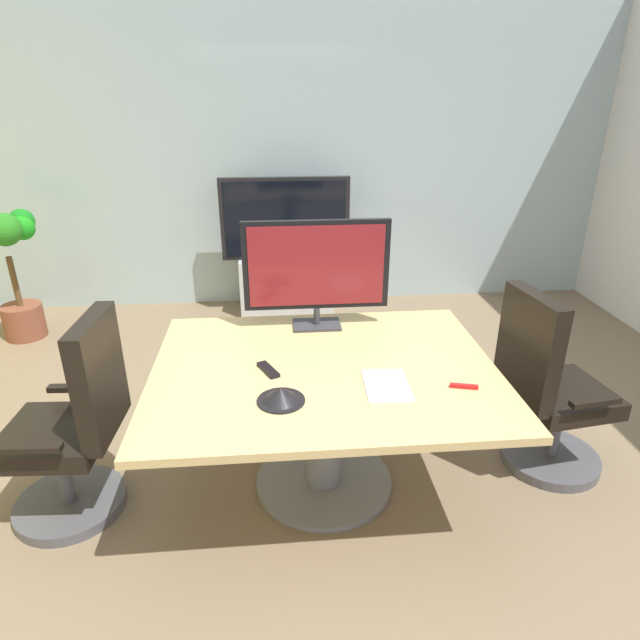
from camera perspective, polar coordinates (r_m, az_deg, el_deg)
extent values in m
plane|color=#7A664C|center=(3.03, -0.03, -19.15)|extent=(7.30, 7.30, 0.00)
cube|color=#9EB2B7|center=(5.35, -3.15, 17.49)|extent=(6.30, 0.10, 2.98)
cube|color=tan|center=(2.75, 0.47, -5.32)|extent=(1.75, 1.37, 0.04)
cylinder|color=slate|center=(2.95, 0.45, -11.67)|extent=(0.20, 0.20, 0.71)
cylinder|color=slate|center=(3.16, 0.43, -16.68)|extent=(0.76, 0.76, 0.03)
cylinder|color=#4C4C51|center=(3.28, -24.97, -17.25)|extent=(0.56, 0.56, 0.06)
cylinder|color=#4C4C51|center=(3.15, -25.63, -14.32)|extent=(0.07, 0.07, 0.36)
cube|color=black|center=(3.03, -26.36, -10.99)|extent=(0.51, 0.51, 0.10)
cube|color=black|center=(2.76, -22.47, -5.64)|extent=(0.12, 0.46, 0.60)
cube|color=black|center=(3.16, -24.64, -6.60)|extent=(0.28, 0.07, 0.03)
cube|color=black|center=(2.77, -28.50, -11.92)|extent=(0.28, 0.07, 0.03)
cylinder|color=#4C4C51|center=(3.56, 23.22, -13.29)|extent=(0.56, 0.56, 0.06)
cylinder|color=#4C4C51|center=(3.45, 23.78, -10.47)|extent=(0.07, 0.07, 0.36)
cube|color=black|center=(3.34, 24.39, -7.32)|extent=(0.54, 0.54, 0.10)
cube|color=black|center=(3.04, 21.34, -2.78)|extent=(0.15, 0.46, 0.60)
cube|color=black|center=(3.10, 27.26, -7.75)|extent=(0.28, 0.09, 0.03)
cube|color=black|center=(3.45, 21.97, -3.58)|extent=(0.28, 0.09, 0.03)
cube|color=#333338|center=(3.19, -0.35, -0.51)|extent=(0.28, 0.18, 0.02)
cylinder|color=#333338|center=(3.17, -0.35, 0.45)|extent=(0.04, 0.04, 0.10)
cube|color=black|center=(3.07, -0.38, 5.87)|extent=(0.84, 0.04, 0.52)
cube|color=maroon|center=(3.05, -0.35, 5.75)|extent=(0.77, 0.01, 0.47)
cube|color=#B7BABC|center=(5.28, -3.55, 3.82)|extent=(0.90, 0.36, 0.55)
cube|color=black|center=(5.07, -3.73, 10.72)|extent=(1.20, 0.06, 0.76)
cube|color=black|center=(5.04, -3.72, 10.63)|extent=(1.12, 0.01, 0.69)
cylinder|color=brown|center=(5.42, -28.98, -0.09)|extent=(0.34, 0.34, 0.30)
cylinder|color=brown|center=(5.30, -29.75, 3.58)|extent=(0.05, 0.05, 0.44)
sphere|color=#1B8F17|center=(5.16, -29.12, 8.55)|extent=(0.20, 0.20, 0.20)
sphere|color=#177A1A|center=(5.29, -29.18, 9.15)|extent=(0.21, 0.21, 0.21)
sphere|color=#267A1B|center=(5.00, -30.58, 8.28)|extent=(0.27, 0.27, 0.27)
cone|color=black|center=(2.45, -4.20, -7.93)|extent=(0.19, 0.19, 0.07)
cylinder|color=black|center=(2.46, -4.18, -8.54)|extent=(0.22, 0.22, 0.01)
cube|color=black|center=(2.71, -5.54, -5.29)|extent=(0.12, 0.17, 0.02)
cube|color=red|center=(2.64, 15.08, -6.83)|extent=(0.13, 0.05, 0.02)
cube|color=white|center=(2.59, 7.09, -6.91)|extent=(0.22, 0.31, 0.01)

